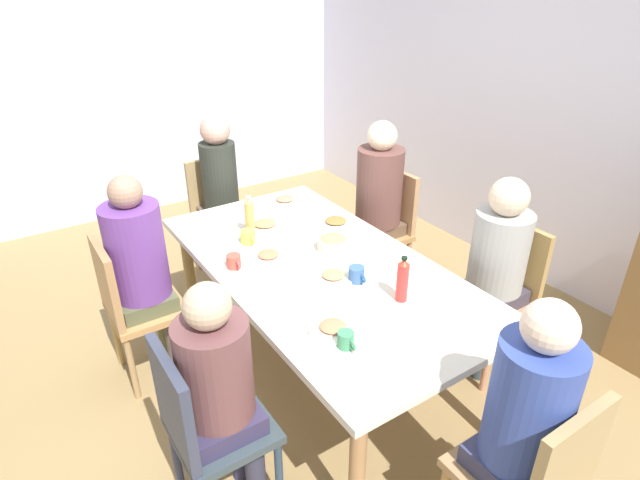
{
  "coord_description": "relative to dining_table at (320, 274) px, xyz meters",
  "views": [
    {
      "loc": [
        2.05,
        -1.36,
        2.16
      ],
      "look_at": [
        0.0,
        0.0,
        0.87
      ],
      "focal_mm": 29.02,
      "sensor_mm": 36.0,
      "label": 1
    }
  ],
  "objects": [
    {
      "name": "ground_plane",
      "position": [
        0.0,
        0.0,
        -0.65
      ],
      "size": [
        7.01,
        7.01,
        0.0
      ],
      "primitive_type": "plane",
      "color": "olive"
    },
    {
      "name": "wall_back",
      "position": [
        0.0,
        2.04,
        0.65
      ],
      "size": [
        6.08,
        0.12,
        2.6
      ],
      "primitive_type": "cube",
      "color": "silver",
      "rests_on": "ground_plane"
    },
    {
      "name": "wall_left",
      "position": [
        -2.98,
        0.0,
        0.65
      ],
      "size": [
        0.12,
        4.21,
        2.6
      ],
      "primitive_type": "cube",
      "color": "silver",
      "rests_on": "ground_plane"
    },
    {
      "name": "dining_table",
      "position": [
        0.0,
        0.0,
        0.0
      ],
      "size": [
        2.08,
        1.08,
        0.72
      ],
      "color": "silver",
      "rests_on": "ground_plane"
    },
    {
      "name": "chair_0",
      "position": [
        0.52,
        -0.92,
        -0.14
      ],
      "size": [
        0.4,
        0.4,
        0.9
      ],
      "color": "#334047",
      "rests_on": "ground_plane"
    },
    {
      "name": "person_0",
      "position": [
        0.52,
        -0.83,
        0.04
      ],
      "size": [
        0.3,
        0.3,
        1.16
      ],
      "color": "#292B4B",
      "rests_on": "ground_plane"
    },
    {
      "name": "chair_1",
      "position": [
        1.42,
        0.0,
        -0.14
      ],
      "size": [
        0.4,
        0.4,
        0.9
      ],
      "color": "#A57F55",
      "rests_on": "ground_plane"
    },
    {
      "name": "person_1",
      "position": [
        1.33,
        0.0,
        0.08
      ],
      "size": [
        0.3,
        0.3,
        1.24
      ],
      "color": "#353B53",
      "rests_on": "ground_plane"
    },
    {
      "name": "chair_2",
      "position": [
        0.52,
        0.92,
        -0.14
      ],
      "size": [
        0.4,
        0.4,
        0.9
      ],
      "color": "#AB7552",
      "rests_on": "ground_plane"
    },
    {
      "name": "person_2",
      "position": [
        0.52,
        0.83,
        0.08
      ],
      "size": [
        0.31,
        0.31,
        1.21
      ],
      "color": "#38494B",
      "rests_on": "ground_plane"
    },
    {
      "name": "chair_3",
      "position": [
        -1.42,
        0.0,
        -0.14
      ],
      "size": [
        0.4,
        0.4,
        0.9
      ],
      "color": "#AE8055",
      "rests_on": "ground_plane"
    },
    {
      "name": "person_3",
      "position": [
        -1.33,
        0.0,
        0.09
      ],
      "size": [
        0.3,
        0.3,
        1.27
      ],
      "color": "#504843",
      "rests_on": "ground_plane"
    },
    {
      "name": "chair_4",
      "position": [
        -0.52,
        -0.92,
        -0.14
      ],
      "size": [
        0.4,
        0.4,
        0.9
      ],
      "color": "#B4834D",
      "rests_on": "ground_plane"
    },
    {
      "name": "person_4",
      "position": [
        -0.52,
        -0.83,
        0.09
      ],
      "size": [
        0.31,
        0.31,
        1.25
      ],
      "color": "brown",
      "rests_on": "ground_plane"
    },
    {
      "name": "chair_5",
      "position": [
        -0.52,
        0.92,
        -0.14
      ],
      "size": [
        0.4,
        0.4,
        0.9
      ],
      "color": "#A67947",
      "rests_on": "ground_plane"
    },
    {
      "name": "person_5",
      "position": [
        -0.52,
        0.83,
        0.11
      ],
      "size": [
        0.32,
        0.32,
        1.28
      ],
      "color": "brown",
      "rests_on": "ground_plane"
    },
    {
      "name": "plate_0",
      "position": [
        0.17,
        -0.03,
        0.08
      ],
      "size": [
        0.22,
        0.22,
        0.04
      ],
      "color": "silver",
      "rests_on": "dining_table"
    },
    {
      "name": "plate_1",
      "position": [
        0.53,
        -0.28,
        0.08
      ],
      "size": [
        0.22,
        0.22,
        0.04
      ],
      "color": "white",
      "rests_on": "dining_table"
    },
    {
      "name": "plate_2",
      "position": [
        -0.21,
        -0.21,
        0.08
      ],
      "size": [
        0.21,
        0.21,
        0.04
      ],
      "color": "white",
      "rests_on": "dining_table"
    },
    {
      "name": "plate_3",
      "position": [
        -0.57,
        -0.03,
        0.08
      ],
      "size": [
        0.25,
        0.25,
        0.04
      ],
      "color": "silver",
      "rests_on": "dining_table"
    },
    {
      "name": "plate_4",
      "position": [
        -0.85,
        0.27,
        0.08
      ],
      "size": [
        0.23,
        0.23,
        0.04
      ],
      "color": "white",
      "rests_on": "dining_table"
    },
    {
      "name": "plate_5",
      "position": [
        -0.36,
        0.36,
        0.08
      ],
      "size": [
        0.25,
        0.25,
        0.04
      ],
      "color": "silver",
      "rests_on": "dining_table"
    },
    {
      "name": "bowl_0",
      "position": [
        -0.1,
        0.15,
        0.11
      ],
      "size": [
        0.18,
        0.18,
        0.09
      ],
      "color": "beige",
      "rests_on": "dining_table"
    },
    {
      "name": "cup_0",
      "position": [
        0.25,
        0.06,
        0.11
      ],
      "size": [
        0.12,
        0.08,
        0.08
      ],
      "color": "#3A609B",
      "rests_on": "dining_table"
    },
    {
      "name": "cup_1",
      "position": [
        -0.23,
        -0.41,
        0.1
      ],
      "size": [
        0.11,
        0.08,
        0.08
      ],
      "color": "#D14C3C",
      "rests_on": "dining_table"
    },
    {
      "name": "cup_2",
      "position": [
        0.65,
        -0.3,
        0.1
      ],
      "size": [
        0.11,
        0.07,
        0.08
      ],
      "color": "#3E895C",
      "rests_on": "dining_table"
    },
    {
      "name": "cup_3",
      "position": [
        -0.44,
        -0.22,
        0.11
      ],
      "size": [
        0.12,
        0.09,
        0.08
      ],
      "color": "#E4CE4B",
      "rests_on": "dining_table"
    },
    {
      "name": "bottle_0",
      "position": [
        -0.53,
        -0.16,
        0.19
      ],
      "size": [
        0.06,
        0.06,
        0.26
      ],
      "color": "tan",
      "rests_on": "dining_table"
    },
    {
      "name": "bottle_1",
      "position": [
        0.51,
        0.14,
        0.18
      ],
      "size": [
        0.06,
        0.06,
        0.24
      ],
      "color": "red",
      "rests_on": "dining_table"
    }
  ]
}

